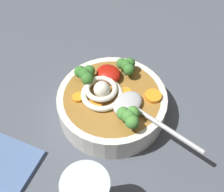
% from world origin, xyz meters
% --- Properties ---
extents(table_slab, '(1.31, 1.31, 0.03)m').
position_xyz_m(table_slab, '(0.00, 0.00, 0.01)').
color(table_slab, '#474C56').
rests_on(table_slab, ground).
extents(soup_bowl, '(0.20, 0.20, 0.05)m').
position_xyz_m(soup_bowl, '(0.02, 0.04, 0.05)').
color(soup_bowl, silver).
rests_on(soup_bowl, table_slab).
extents(noodle_pile, '(0.08, 0.08, 0.03)m').
position_xyz_m(noodle_pile, '(0.04, 0.05, 0.09)').
color(noodle_pile, silver).
rests_on(noodle_pile, soup_bowl).
extents(soup_spoon, '(0.17, 0.06, 0.02)m').
position_xyz_m(soup_spoon, '(-0.03, 0.04, 0.09)').
color(soup_spoon, '#B7B7BC').
rests_on(soup_spoon, soup_bowl).
extents(chili_sauce_dollop, '(0.05, 0.04, 0.02)m').
position_xyz_m(chili_sauce_dollop, '(0.06, 0.01, 0.09)').
color(chili_sauce_dollop, '#B2190F').
rests_on(chili_sauce_dollop, soup_bowl).
extents(broccoli_floret_left, '(0.04, 0.04, 0.03)m').
position_xyz_m(broccoli_floret_left, '(0.04, -0.02, 0.10)').
color(broccoli_floret_left, '#7A9E60').
rests_on(broccoli_floret_left, soup_bowl).
extents(broccoli_floret_right, '(0.04, 0.04, 0.04)m').
position_xyz_m(broccoli_floret_right, '(-0.04, 0.07, 0.10)').
color(broccoli_floret_right, '#7A9E60').
rests_on(broccoli_floret_right, soup_bowl).
extents(broccoli_floret_center, '(0.04, 0.04, 0.04)m').
position_xyz_m(broccoli_floret_center, '(0.08, 0.04, 0.10)').
color(broccoli_floret_center, '#7A9E60').
rests_on(broccoli_floret_center, soup_bowl).
extents(carrot_slice_far, '(0.02, 0.02, 0.01)m').
position_xyz_m(carrot_slice_far, '(0.01, 0.02, 0.08)').
color(carrot_slice_far, orange).
rests_on(carrot_slice_far, soup_bowl).
extents(carrot_slice_rear, '(0.03, 0.03, 0.01)m').
position_xyz_m(carrot_slice_rear, '(-0.03, -0.01, 0.08)').
color(carrot_slice_rear, orange).
rests_on(carrot_slice_rear, soup_bowl).
extents(carrot_slice_extra_b, '(0.03, 0.03, 0.00)m').
position_xyz_m(carrot_slice_extra_b, '(0.03, 0.07, 0.08)').
color(carrot_slice_extra_b, orange).
rests_on(carrot_slice_extra_b, soup_bowl).
extents(carrot_slice_beside_noodles, '(0.02, 0.02, 0.01)m').
position_xyz_m(carrot_slice_beside_noodles, '(0.07, 0.08, 0.08)').
color(carrot_slice_beside_noodles, orange).
rests_on(carrot_slice_beside_noodles, soup_bowl).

